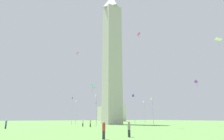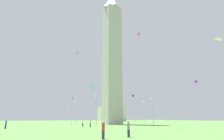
# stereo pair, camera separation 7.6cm
# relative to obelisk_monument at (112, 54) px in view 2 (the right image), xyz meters

# --- Properties ---
(ground_plane) EXTENTS (260.00, 260.00, 0.00)m
(ground_plane) POSITION_rel_obelisk_monument_xyz_m (0.00, 0.00, -25.57)
(ground_plane) COLOR #609347
(obelisk_monument) EXTENTS (5.62, 5.62, 51.13)m
(obelisk_monument) POSITION_rel_obelisk_monument_xyz_m (0.00, 0.00, 0.00)
(obelisk_monument) COLOR #B7B2A8
(obelisk_monument) RESTS_ON ground
(flagpole_n) EXTENTS (1.12, 0.14, 8.89)m
(flagpole_n) POSITION_rel_obelisk_monument_xyz_m (14.16, 0.00, -20.72)
(flagpole_n) COLOR silver
(flagpole_n) RESTS_ON ground
(flagpole_ne) EXTENTS (1.12, 0.14, 8.89)m
(flagpole_ne) POSITION_rel_obelisk_monument_xyz_m (10.03, 9.97, -20.72)
(flagpole_ne) COLOR silver
(flagpole_ne) RESTS_ON ground
(flagpole_e) EXTENTS (1.12, 0.14, 8.89)m
(flagpole_e) POSITION_rel_obelisk_monument_xyz_m (0.05, 14.10, -20.72)
(flagpole_e) COLOR silver
(flagpole_e) RESTS_ON ground
(flagpole_se) EXTENTS (1.12, 0.14, 8.89)m
(flagpole_se) POSITION_rel_obelisk_monument_xyz_m (-9.92, 9.97, -20.72)
(flagpole_se) COLOR silver
(flagpole_se) RESTS_ON ground
(flagpole_s) EXTENTS (1.12, 0.14, 8.89)m
(flagpole_s) POSITION_rel_obelisk_monument_xyz_m (-14.05, 0.00, -20.72)
(flagpole_s) COLOR silver
(flagpole_s) RESTS_ON ground
(flagpole_sw) EXTENTS (1.12, 0.14, 8.89)m
(flagpole_sw) POSITION_rel_obelisk_monument_xyz_m (-9.92, -9.97, -20.72)
(flagpole_sw) COLOR silver
(flagpole_sw) RESTS_ON ground
(flagpole_w) EXTENTS (1.12, 0.14, 8.89)m
(flagpole_w) POSITION_rel_obelisk_monument_xyz_m (0.05, -14.10, -20.72)
(flagpole_w) COLOR silver
(flagpole_w) RESTS_ON ground
(flagpole_nw) EXTENTS (1.12, 0.14, 8.89)m
(flagpole_nw) POSITION_rel_obelisk_monument_xyz_m (10.03, -9.97, -20.72)
(flagpole_nw) COLOR silver
(flagpole_nw) RESTS_ON ground
(person_white_shirt) EXTENTS (0.32, 0.32, 1.75)m
(person_white_shirt) POSITION_rel_obelisk_monument_xyz_m (-11.78, 14.37, -24.70)
(person_white_shirt) COLOR #2D2D38
(person_white_shirt) RESTS_ON ground
(person_yellow_shirt) EXTENTS (0.32, 0.32, 1.72)m
(person_yellow_shirt) POSITION_rel_obelisk_monument_xyz_m (-15.28, 13.65, -24.71)
(person_yellow_shirt) COLOR #2D2D38
(person_yellow_shirt) RESTS_ON ground
(person_gray_shirt) EXTENTS (0.32, 0.32, 1.69)m
(person_gray_shirt) POSITION_rel_obelisk_monument_xyz_m (-40.13, 18.37, -24.73)
(person_gray_shirt) COLOR #2D2D38
(person_gray_shirt) RESTS_ON ground
(person_red_shirt) EXTENTS (0.32, 0.32, 1.78)m
(person_red_shirt) POSITION_rel_obelisk_monument_xyz_m (-40.72, 21.75, -24.68)
(person_red_shirt) COLOR #2D2D38
(person_red_shirt) RESTS_ON ground
(person_blue_shirt) EXTENTS (0.32, 0.32, 1.77)m
(person_blue_shirt) POSITION_rel_obelisk_monument_xyz_m (-14.53, 31.39, -24.68)
(person_blue_shirt) COLOR #2D2D38
(person_blue_shirt) RESTS_ON ground
(kite_purple_delta) EXTENTS (1.26, 0.99, 1.95)m
(kite_purple_delta) POSITION_rel_obelisk_monument_xyz_m (-24.36, -14.25, -13.68)
(kite_purple_delta) COLOR purple
(kite_red_diamond) EXTENTS (0.91, 0.82, 1.43)m
(kite_red_diamond) POSITION_rel_obelisk_monument_xyz_m (-2.32, 14.04, -2.62)
(kite_red_diamond) COLOR red
(kite_pink_box) EXTENTS (0.82, 1.04, 1.84)m
(kite_pink_box) POSITION_rel_obelisk_monument_xyz_m (-21.81, 3.12, -1.80)
(kite_pink_box) COLOR pink
(kite_white_diamond) EXTENTS (1.93, 1.91, 2.28)m
(kite_white_diamond) POSITION_rel_obelisk_monument_xyz_m (-32.85, -13.16, -4.42)
(kite_white_diamond) COLOR white
(kite_cyan_diamond) EXTENTS (1.85, 1.61, 2.71)m
(kite_cyan_diamond) POSITION_rel_obelisk_monument_xyz_m (-9.03, 10.99, -14.40)
(kite_cyan_diamond) COLOR #33C6D1
(distant_building) EXTENTS (26.36, 10.23, 10.80)m
(distant_building) POSITION_rel_obelisk_monument_xyz_m (64.91, -32.10, -20.16)
(distant_building) COLOR beige
(distant_building) RESTS_ON ground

